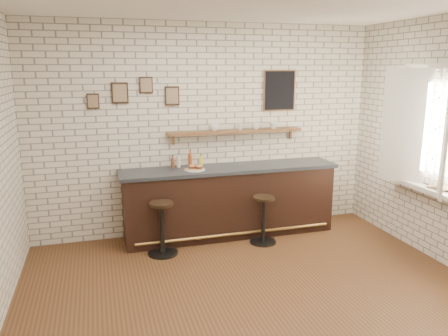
{
  "coord_description": "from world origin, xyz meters",
  "views": [
    {
      "loc": [
        -1.53,
        -4.05,
        2.39
      ],
      "look_at": [
        -0.07,
        0.9,
        1.19
      ],
      "focal_mm": 35.0,
      "sensor_mm": 36.0,
      "label": 1
    }
  ],
  "objects_px": {
    "bitters_bottle_amber": "(190,160)",
    "shelf_cup_d": "(273,125)",
    "condiment_bottle_yellow": "(201,161)",
    "shelf_cup_c": "(256,126)",
    "bar_counter": "(230,201)",
    "bitters_bottle_brown": "(173,163)",
    "book_upper": "(437,188)",
    "shelf_cup_a": "(214,127)",
    "ciabatta_sandwich": "(195,167)",
    "bar_stool_left": "(162,226)",
    "shelf_cup_b": "(240,127)",
    "bar_stool_right": "(263,218)",
    "book_lower": "(435,189)",
    "bitters_bottle_white": "(179,162)",
    "sandwich_plate": "(195,170)"
  },
  "relations": [
    {
      "from": "sandwich_plate",
      "to": "ciabatta_sandwich",
      "type": "xyz_separation_m",
      "value": [
        0.01,
        0.0,
        0.04
      ]
    },
    {
      "from": "condiment_bottle_yellow",
      "to": "shelf_cup_c",
      "type": "xyz_separation_m",
      "value": [
        0.84,
        0.03,
        0.46
      ]
    },
    {
      "from": "ciabatta_sandwich",
      "to": "shelf_cup_a",
      "type": "distance_m",
      "value": 0.66
    },
    {
      "from": "bitters_bottle_amber",
      "to": "shelf_cup_d",
      "type": "distance_m",
      "value": 1.34
    },
    {
      "from": "bar_counter",
      "to": "book_upper",
      "type": "relative_size",
      "value": 15.47
    },
    {
      "from": "bitters_bottle_white",
      "to": "shelf_cup_c",
      "type": "height_order",
      "value": "shelf_cup_c"
    },
    {
      "from": "sandwich_plate",
      "to": "book_upper",
      "type": "distance_m",
      "value": 3.07
    },
    {
      "from": "sandwich_plate",
      "to": "bar_stool_right",
      "type": "height_order",
      "value": "sandwich_plate"
    },
    {
      "from": "ciabatta_sandwich",
      "to": "shelf_cup_d",
      "type": "relative_size",
      "value": 2.09
    },
    {
      "from": "bitters_bottle_white",
      "to": "shelf_cup_c",
      "type": "bearing_deg",
      "value": 1.42
    },
    {
      "from": "condiment_bottle_yellow",
      "to": "bitters_bottle_brown",
      "type": "bearing_deg",
      "value": 180.0
    },
    {
      "from": "bar_counter",
      "to": "bitters_bottle_amber",
      "type": "bearing_deg",
      "value": 162.13
    },
    {
      "from": "bitters_bottle_brown",
      "to": "book_upper",
      "type": "distance_m",
      "value": 3.42
    },
    {
      "from": "bar_counter",
      "to": "shelf_cup_a",
      "type": "height_order",
      "value": "shelf_cup_a"
    },
    {
      "from": "bar_stool_left",
      "to": "shelf_cup_b",
      "type": "distance_m",
      "value": 1.83
    },
    {
      "from": "shelf_cup_d",
      "to": "bitters_bottle_amber",
      "type": "bearing_deg",
      "value": -172.83
    },
    {
      "from": "bar_counter",
      "to": "bitters_bottle_brown",
      "type": "distance_m",
      "value": 0.99
    },
    {
      "from": "bitters_bottle_brown",
      "to": "shelf_cup_a",
      "type": "height_order",
      "value": "shelf_cup_a"
    },
    {
      "from": "bar_stool_right",
      "to": "shelf_cup_b",
      "type": "bearing_deg",
      "value": 102.07
    },
    {
      "from": "bar_stool_left",
      "to": "ciabatta_sandwich",
      "type": "bearing_deg",
      "value": 34.48
    },
    {
      "from": "sandwich_plate",
      "to": "ciabatta_sandwich",
      "type": "relative_size",
      "value": 1.35
    },
    {
      "from": "bar_stool_left",
      "to": "bar_counter",
      "type": "bearing_deg",
      "value": 22.07
    },
    {
      "from": "bitters_bottle_amber",
      "to": "book_lower",
      "type": "bearing_deg",
      "value": -33.25
    },
    {
      "from": "bitters_bottle_brown",
      "to": "book_upper",
      "type": "xyz_separation_m",
      "value": [
        2.91,
        -1.78,
        -0.12
      ]
    },
    {
      "from": "bitters_bottle_brown",
      "to": "ciabatta_sandwich",
      "type": "bearing_deg",
      "value": -40.12
    },
    {
      "from": "bar_stool_right",
      "to": "book_lower",
      "type": "bearing_deg",
      "value": -32.64
    },
    {
      "from": "ciabatta_sandwich",
      "to": "bar_stool_left",
      "type": "bearing_deg",
      "value": -145.52
    },
    {
      "from": "bitters_bottle_white",
      "to": "bitters_bottle_amber",
      "type": "distance_m",
      "value": 0.17
    },
    {
      "from": "bar_stool_right",
      "to": "book_lower",
      "type": "distance_m",
      "value": 2.19
    },
    {
      "from": "bitters_bottle_white",
      "to": "book_upper",
      "type": "height_order",
      "value": "bitters_bottle_white"
    },
    {
      "from": "bitters_bottle_amber",
      "to": "shelf_cup_d",
      "type": "relative_size",
      "value": 2.48
    },
    {
      "from": "shelf_cup_b",
      "to": "book_upper",
      "type": "xyz_separation_m",
      "value": [
        1.91,
        -1.81,
        -0.58
      ]
    },
    {
      "from": "bar_stool_right",
      "to": "shelf_cup_d",
      "type": "relative_size",
      "value": 6.7
    },
    {
      "from": "shelf_cup_d",
      "to": "ciabatta_sandwich",
      "type": "bearing_deg",
      "value": -162.42
    },
    {
      "from": "ciabatta_sandwich",
      "to": "shelf_cup_a",
      "type": "height_order",
      "value": "shelf_cup_a"
    },
    {
      "from": "ciabatta_sandwich",
      "to": "shelf_cup_a",
      "type": "xyz_separation_m",
      "value": [
        0.34,
        0.26,
        0.5
      ]
    },
    {
      "from": "bitters_bottle_brown",
      "to": "bitters_bottle_white",
      "type": "distance_m",
      "value": 0.08
    },
    {
      "from": "sandwich_plate",
      "to": "shelf_cup_b",
      "type": "xyz_separation_m",
      "value": [
        0.74,
        0.26,
        0.53
      ]
    },
    {
      "from": "ciabatta_sandwich",
      "to": "bitters_bottle_amber",
      "type": "bearing_deg",
      "value": 95.16
    },
    {
      "from": "bar_counter",
      "to": "shelf_cup_d",
      "type": "height_order",
      "value": "shelf_cup_d"
    },
    {
      "from": "bar_counter",
      "to": "condiment_bottle_yellow",
      "type": "distance_m",
      "value": 0.71
    },
    {
      "from": "sandwich_plate",
      "to": "shelf_cup_b",
      "type": "relative_size",
      "value": 2.89
    },
    {
      "from": "bitters_bottle_brown",
      "to": "book_upper",
      "type": "relative_size",
      "value": 0.9
    },
    {
      "from": "book_lower",
      "to": "bar_stool_left",
      "type": "bearing_deg",
      "value": 144.1
    },
    {
      "from": "bitters_bottle_white",
      "to": "bar_stool_right",
      "type": "distance_m",
      "value": 1.42
    },
    {
      "from": "bitters_bottle_white",
      "to": "bar_stool_right",
      "type": "height_order",
      "value": "bitters_bottle_white"
    },
    {
      "from": "sandwich_plate",
      "to": "bar_stool_left",
      "type": "xyz_separation_m",
      "value": [
        -0.53,
        -0.37,
        -0.64
      ]
    },
    {
      "from": "bar_counter",
      "to": "book_upper",
      "type": "distance_m",
      "value": 2.71
    },
    {
      "from": "bitters_bottle_white",
      "to": "shelf_cup_a",
      "type": "relative_size",
      "value": 1.49
    },
    {
      "from": "shelf_cup_b",
      "to": "ciabatta_sandwich",
      "type": "bearing_deg",
      "value": 165.26
    }
  ]
}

